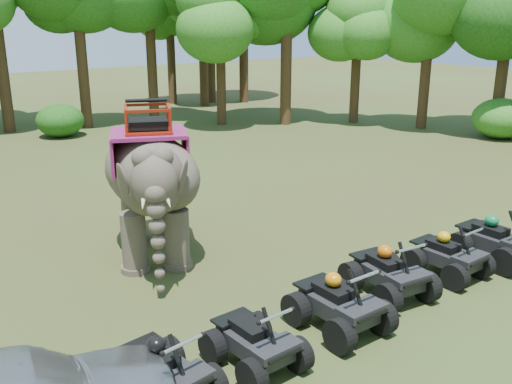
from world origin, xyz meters
TOP-DOWN VIEW (x-y plane):
  - ground at (0.00, 0.00)m, footprint 110.00×110.00m
  - elephant at (-1.40, 3.49)m, footprint 3.64×4.86m
  - atv_0 at (-3.91, -1.64)m, footprint 1.41×1.81m
  - atv_1 at (-2.29, -1.79)m, footprint 1.24×1.68m
  - atv_2 at (-0.33, -1.78)m, footprint 1.34×1.82m
  - atv_3 at (1.47, -1.45)m, footprint 1.53×1.95m
  - atv_4 at (3.30, -1.61)m, footprint 1.24×1.69m
  - atv_5 at (4.90, -1.81)m, footprint 1.38×1.87m
  - tree_1 at (3.62, 20.80)m, footprint 5.78×5.78m
  - tree_2 at (7.38, 20.43)m, footprint 5.46×5.46m
  - tree_3 at (9.80, 17.24)m, footprint 4.77×4.77m
  - tree_4 at (12.59, 15.20)m, footprint 6.83×6.83m
  - tree_5 at (16.04, 13.42)m, footprint 4.88×4.88m
  - tree_6 at (17.59, 10.03)m, footprint 5.40×5.40m
  - tree_7 at (18.78, 6.56)m, footprint 5.68×5.68m
  - tree_41 at (12.76, 23.71)m, footprint 6.33×6.33m
  - tree_42 at (15.72, 23.36)m, footprint 7.27×7.27m
  - tree_43 at (11.55, 25.79)m, footprint 5.63×5.63m
  - tree_44 at (13.91, 24.58)m, footprint 5.38×5.38m

SIDE VIEW (x-z plane):
  - ground at x=0.00m, z-range 0.00..0.00m
  - atv_1 at x=-2.29m, z-range 0.00..1.22m
  - atv_0 at x=-3.91m, z-range 0.00..1.24m
  - atv_4 at x=3.30m, z-range 0.00..1.25m
  - atv_3 at x=1.47m, z-range 0.00..1.32m
  - atv_2 at x=-0.33m, z-range 0.00..1.34m
  - atv_5 at x=4.90m, z-range 0.00..1.37m
  - elephant at x=-1.40m, z-range 0.00..3.73m
  - tree_3 at x=9.80m, z-range 0.00..6.81m
  - tree_5 at x=16.04m, z-range 0.00..6.97m
  - tree_44 at x=13.91m, z-range 0.00..7.69m
  - tree_6 at x=17.59m, z-range 0.00..7.72m
  - tree_2 at x=7.38m, z-range 0.00..7.80m
  - tree_43 at x=11.55m, z-range 0.00..8.04m
  - tree_7 at x=18.78m, z-range 0.00..8.12m
  - tree_1 at x=3.62m, z-range 0.00..8.26m
  - tree_41 at x=12.76m, z-range 0.00..9.04m
  - tree_4 at x=12.59m, z-range 0.00..9.75m
  - tree_42 at x=15.72m, z-range 0.00..10.38m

